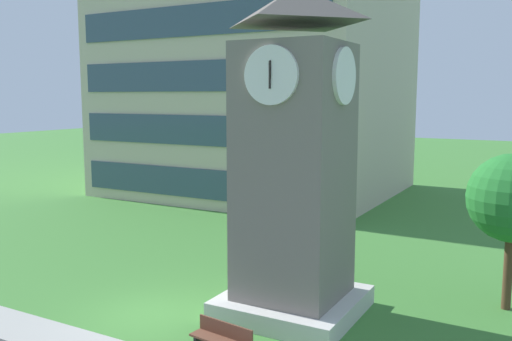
# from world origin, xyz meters

# --- Properties ---
(ground_plane) EXTENTS (160.00, 160.00, 0.00)m
(ground_plane) POSITION_xyz_m (0.00, 0.00, 0.00)
(ground_plane) COLOR #3D7A33
(clock_tower) EXTENTS (4.05, 4.05, 10.01)m
(clock_tower) POSITION_xyz_m (3.80, 2.55, 4.46)
(clock_tower) COLOR slate
(clock_tower) RESTS_ON ground
(park_bench) EXTENTS (1.85, 0.72, 0.88)m
(park_bench) POSITION_xyz_m (3.43, -1.06, 0.46)
(park_bench) COLOR brown
(park_bench) RESTS_ON ground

